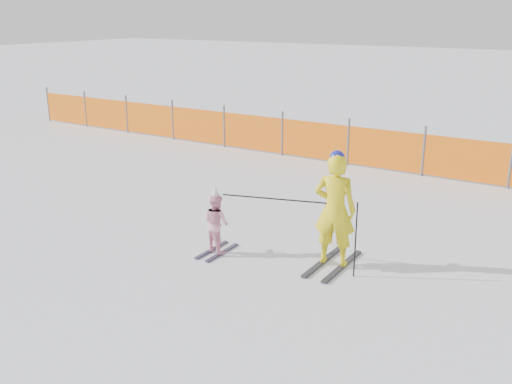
# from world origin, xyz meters

# --- Properties ---
(ground) EXTENTS (120.00, 120.00, 0.00)m
(ground) POSITION_xyz_m (0.00, 0.00, 0.00)
(ground) COLOR white
(ground) RESTS_ON ground
(adult) EXTENTS (0.73, 1.37, 1.90)m
(adult) POSITION_xyz_m (1.44, 0.53, 0.95)
(adult) COLOR black
(adult) RESTS_ON ground
(child) EXTENTS (0.57, 0.87, 1.18)m
(child) POSITION_xyz_m (-0.44, -0.04, 0.54)
(child) COLOR black
(child) RESTS_ON ground
(ski_poles) EXTENTS (2.23, 0.53, 1.20)m
(ski_poles) POSITION_xyz_m (1.07, 0.28, 0.86)
(ski_poles) COLOR black
(ski_poles) RESTS_ON ground
(safety_fence) EXTENTS (17.37, 0.06, 1.25)m
(safety_fence) POSITION_xyz_m (-4.31, 6.51, 0.56)
(safety_fence) COLOR #595960
(safety_fence) RESTS_ON ground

